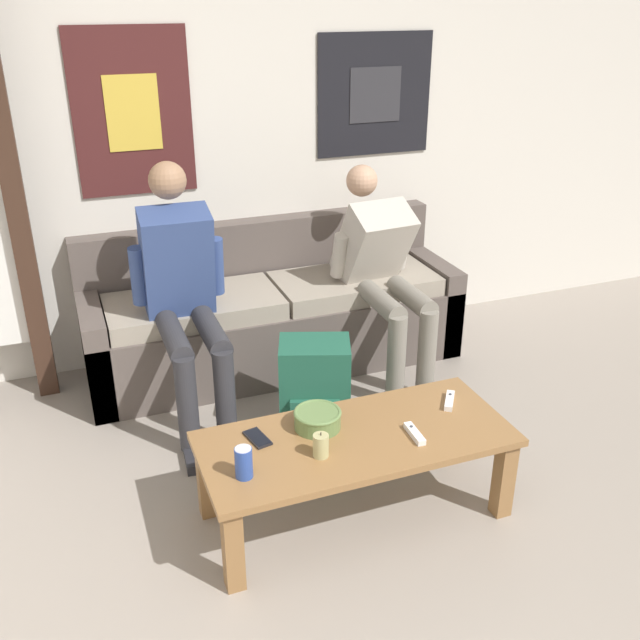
{
  "coord_description": "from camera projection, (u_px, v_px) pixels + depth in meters",
  "views": [
    {
      "loc": [
        -0.91,
        -0.96,
        2.01
      ],
      "look_at": [
        0.13,
        1.77,
        0.66
      ],
      "focal_mm": 40.0,
      "sensor_mm": 36.0,
      "label": 1
    }
  ],
  "objects": [
    {
      "name": "drink_can_blue",
      "position": [
        244.0,
        463.0,
        2.59
      ],
      "size": [
        0.07,
        0.07,
        0.12
      ],
      "color": "#28479E",
      "rests_on": "coffee_table"
    },
    {
      "name": "coffee_table",
      "position": [
        356.0,
        449.0,
        2.89
      ],
      "size": [
        1.26,
        0.54,
        0.39
      ],
      "color": "olive",
      "rests_on": "ground_plane"
    },
    {
      "name": "person_seated_teen",
      "position": [
        382.0,
        267.0,
        3.92
      ],
      "size": [
        0.47,
        0.97,
        1.13
      ],
      "color": "gray",
      "rests_on": "ground_plane"
    },
    {
      "name": "couch",
      "position": [
        273.0,
        317.0,
        4.14
      ],
      "size": [
        2.13,
        0.66,
        0.8
      ],
      "color": "#564C47",
      "rests_on": "ground_plane"
    },
    {
      "name": "pillar_candle",
      "position": [
        321.0,
        446.0,
        2.72
      ],
      "size": [
        0.06,
        0.06,
        0.11
      ],
      "color": "tan",
      "rests_on": "coffee_table"
    },
    {
      "name": "person_seated_adult",
      "position": [
        183.0,
        289.0,
        3.49
      ],
      "size": [
        0.47,
        0.86,
        1.27
      ],
      "color": "#2D2D33",
      "rests_on": "ground_plane"
    },
    {
      "name": "wall_back",
      "position": [
        220.0,
        137.0,
        3.95
      ],
      "size": [
        10.0,
        0.07,
        2.55
      ],
      "color": "silver",
      "rests_on": "ground_plane"
    },
    {
      "name": "backpack",
      "position": [
        315.0,
        389.0,
        3.51
      ],
      "size": [
        0.41,
        0.37,
        0.48
      ],
      "color": "#1E5642",
      "rests_on": "ground_plane"
    },
    {
      "name": "game_controller_near_right",
      "position": [
        449.0,
        401.0,
        3.08
      ],
      "size": [
        0.11,
        0.14,
        0.03
      ],
      "color": "white",
      "rests_on": "coffee_table"
    },
    {
      "name": "game_controller_near_left",
      "position": [
        415.0,
        434.0,
        2.85
      ],
      "size": [
        0.04,
        0.15,
        0.03
      ],
      "color": "white",
      "rests_on": "coffee_table"
    },
    {
      "name": "cell_phone",
      "position": [
        257.0,
        438.0,
        2.84
      ],
      "size": [
        0.09,
        0.15,
        0.01
      ],
      "color": "black",
      "rests_on": "coffee_table"
    },
    {
      "name": "ceramic_bowl",
      "position": [
        318.0,
        418.0,
        2.9
      ],
      "size": [
        0.2,
        0.2,
        0.08
      ],
      "color": "#607F47",
      "rests_on": "coffee_table"
    }
  ]
}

